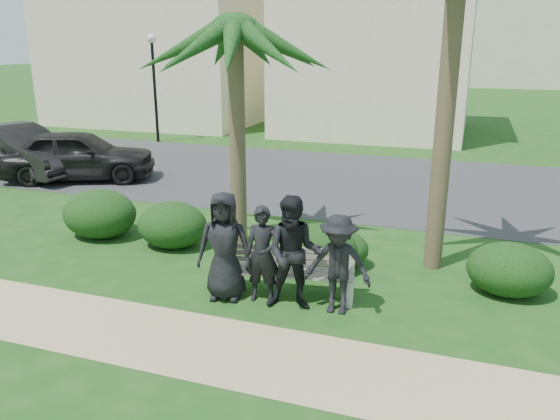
# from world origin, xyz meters

# --- Properties ---
(ground) EXTENTS (160.00, 160.00, 0.00)m
(ground) POSITION_xyz_m (0.00, 0.00, 0.00)
(ground) COLOR #164814
(ground) RESTS_ON ground
(footpath) EXTENTS (30.00, 1.60, 0.01)m
(footpath) POSITION_xyz_m (0.00, -1.80, 0.00)
(footpath) COLOR tan
(footpath) RESTS_ON ground
(asphalt_street) EXTENTS (160.00, 8.00, 0.01)m
(asphalt_street) POSITION_xyz_m (0.00, 8.00, 0.00)
(asphalt_street) COLOR #2D2D30
(asphalt_street) RESTS_ON ground
(stucco_bldg_left) EXTENTS (10.40, 8.40, 7.30)m
(stucco_bldg_left) POSITION_xyz_m (-12.00, 18.00, 3.66)
(stucco_bldg_left) COLOR beige
(stucco_bldg_left) RESTS_ON ground
(stucco_bldg_right) EXTENTS (8.40, 8.40, 7.30)m
(stucco_bldg_right) POSITION_xyz_m (-1.00, 18.00, 3.66)
(stucco_bldg_right) COLOR beige
(stucco_bldg_right) RESTS_ON ground
(street_lamp) EXTENTS (0.36, 0.36, 4.29)m
(street_lamp) POSITION_xyz_m (-9.00, 12.00, 2.94)
(street_lamp) COLOR black
(street_lamp) RESTS_ON ground
(park_bench) EXTENTS (2.25, 0.84, 0.76)m
(park_bench) POSITION_xyz_m (0.64, 0.03, 0.34)
(park_bench) COLOR gray
(park_bench) RESTS_ON ground
(man_a) EXTENTS (0.95, 0.72, 1.76)m
(man_a) POSITION_xyz_m (-0.28, -0.33, 0.88)
(man_a) COLOR black
(man_a) RESTS_ON ground
(man_b) EXTENTS (0.62, 0.45, 1.56)m
(man_b) POSITION_xyz_m (0.33, -0.24, 0.78)
(man_b) COLOR black
(man_b) RESTS_ON ground
(man_c) EXTENTS (0.98, 0.83, 1.80)m
(man_c) POSITION_xyz_m (0.87, -0.32, 0.90)
(man_c) COLOR black
(man_c) RESTS_ON ground
(man_d) EXTENTS (1.02, 0.61, 1.56)m
(man_d) POSITION_xyz_m (1.54, -0.24, 0.78)
(man_d) COLOR black
(man_d) RESTS_ON ground
(hedge_a) EXTENTS (1.59, 1.32, 1.04)m
(hedge_a) POSITION_xyz_m (-4.02, 1.48, 0.52)
(hedge_a) COLOR black
(hedge_a) RESTS_ON ground
(hedge_b) EXTENTS (1.44, 1.19, 0.94)m
(hedge_b) POSITION_xyz_m (-2.27, 1.46, 0.47)
(hedge_b) COLOR black
(hedge_b) RESTS_ON ground
(hedge_d) EXTENTS (1.35, 1.12, 0.88)m
(hedge_d) POSITION_xyz_m (0.87, 1.25, 0.44)
(hedge_d) COLOR black
(hedge_d) RESTS_ON ground
(hedge_e) EXTENTS (1.10, 0.91, 0.72)m
(hedge_e) POSITION_xyz_m (1.14, 1.53, 0.36)
(hedge_e) COLOR black
(hedge_e) RESTS_ON ground
(hedge_f) EXTENTS (1.35, 1.12, 0.88)m
(hedge_f) POSITION_xyz_m (4.04, 1.32, 0.44)
(hedge_f) COLOR black
(hedge_f) RESTS_ON ground
(palm_left) EXTENTS (3.00, 3.00, 5.12)m
(palm_left) POSITION_xyz_m (-1.09, 2.12, 4.17)
(palm_left) COLOR brown
(palm_left) RESTS_ON ground
(car_a) EXTENTS (4.77, 3.40, 1.51)m
(car_a) POSITION_xyz_m (-7.72, 5.46, 0.75)
(car_a) COLOR black
(car_a) RESTS_ON ground
(car_b) EXTENTS (4.91, 2.40, 1.55)m
(car_b) POSITION_xyz_m (-9.84, 5.29, 0.78)
(car_b) COLOR black
(car_b) RESTS_ON ground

